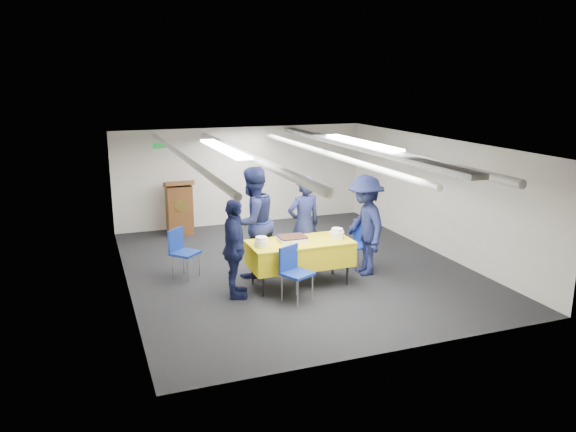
% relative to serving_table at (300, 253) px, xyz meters
% --- Properties ---
extents(ground, '(7.00, 7.00, 0.00)m').
position_rel_serving_table_xyz_m(ground, '(0.24, 0.85, -0.56)').
color(ground, black).
rests_on(ground, ground).
extents(room_shell, '(6.00, 7.00, 2.30)m').
position_rel_serving_table_xyz_m(room_shell, '(0.34, 1.26, 1.25)').
color(room_shell, silver).
rests_on(room_shell, ground).
extents(serving_table, '(1.74, 0.83, 0.77)m').
position_rel_serving_table_xyz_m(serving_table, '(0.00, 0.00, 0.00)').
color(serving_table, black).
rests_on(serving_table, ground).
extents(sheet_cake, '(0.48, 0.37, 0.09)m').
position_rel_serving_table_xyz_m(sheet_cake, '(-0.11, 0.07, 0.25)').
color(sheet_cake, white).
rests_on(sheet_cake, serving_table).
extents(plate_stack_left, '(0.23, 0.23, 0.16)m').
position_rel_serving_table_xyz_m(plate_stack_left, '(-0.69, -0.05, 0.28)').
color(plate_stack_left, white).
rests_on(plate_stack_left, serving_table).
extents(plate_stack_right, '(0.24, 0.24, 0.17)m').
position_rel_serving_table_xyz_m(plate_stack_right, '(0.66, -0.05, 0.29)').
color(plate_stack_right, white).
rests_on(plate_stack_right, serving_table).
extents(podium, '(0.62, 0.53, 1.25)m').
position_rel_serving_table_xyz_m(podium, '(-1.36, 3.90, 0.05)').
color(podium, brown).
rests_on(podium, ground).
extents(chair_near, '(0.56, 0.56, 0.87)m').
position_rel_serving_table_xyz_m(chair_near, '(-0.33, -0.56, -0.03)').
color(chair_near, gray).
rests_on(chair_near, ground).
extents(chair_right, '(0.56, 0.56, 0.87)m').
position_rel_serving_table_xyz_m(chair_right, '(1.35, 0.46, -0.03)').
color(chair_right, gray).
rests_on(chair_right, ground).
extents(chair_left, '(0.59, 0.59, 0.87)m').
position_rel_serving_table_xyz_m(chair_left, '(-1.81, 1.09, -0.03)').
color(chair_left, gray).
rests_on(chair_left, ground).
extents(sailor_a, '(0.69, 0.50, 1.77)m').
position_rel_serving_table_xyz_m(sailor_a, '(0.30, 0.56, 0.33)').
color(sailor_a, black).
rests_on(sailor_a, ground).
extents(sailor_b, '(1.17, 1.07, 1.95)m').
position_rel_serving_table_xyz_m(sailor_b, '(-0.60, 0.75, 0.42)').
color(sailor_b, black).
rests_on(sailor_b, ground).
extents(sailor_c, '(0.62, 1.01, 1.61)m').
position_rel_serving_table_xyz_m(sailor_c, '(-1.17, -0.14, 0.25)').
color(sailor_c, black).
rests_on(sailor_c, ground).
extents(sailor_d, '(0.75, 1.20, 1.79)m').
position_rel_serving_table_xyz_m(sailor_d, '(1.29, 0.13, 0.33)').
color(sailor_d, black).
rests_on(sailor_d, ground).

